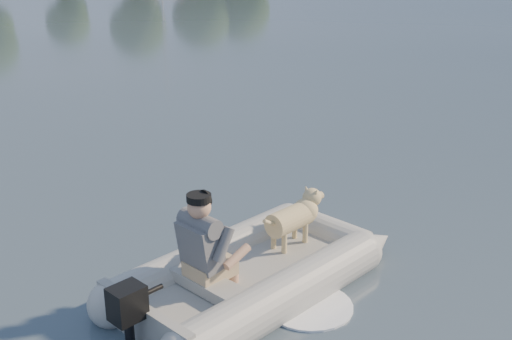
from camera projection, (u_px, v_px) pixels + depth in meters
water at (337, 287)px, 7.28m from camera, size 160.00×160.00×0.00m
dinghy at (254, 237)px, 7.10m from camera, size 5.77×4.98×1.41m
man at (202, 241)px, 6.59m from camera, size 0.89×0.82×1.10m
dog at (290, 223)px, 7.61m from camera, size 1.01×0.60×0.64m
outboard_motor at (129, 322)px, 6.06m from camera, size 0.49×0.41×0.81m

